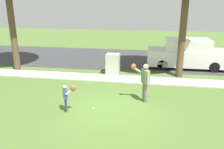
{
  "coord_description": "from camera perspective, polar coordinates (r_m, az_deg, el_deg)",
  "views": [
    {
      "loc": [
        1.48,
        -8.32,
        4.08
      ],
      "look_at": [
        -0.15,
        1.28,
        1.0
      ],
      "focal_mm": 36.3,
      "sensor_mm": 36.0,
      "label": 1
    }
  ],
  "objects": [
    {
      "name": "sidewalk_strip",
      "position": [
        12.67,
        2.41,
        -1.09
      ],
      "size": [
        36.0,
        1.2,
        0.06
      ],
      "primitive_type": "cube",
      "color": "beige",
      "rests_on": "ground"
    },
    {
      "name": "ground_plane",
      "position": [
        12.59,
        2.35,
        -1.37
      ],
      "size": [
        48.0,
        48.0,
        0.0
      ],
      "primitive_type": "plane",
      "color": "#4C6B2D"
    },
    {
      "name": "road_surface",
      "position": [
        17.46,
        4.51,
        4.03
      ],
      "size": [
        36.0,
        6.8,
        0.02
      ],
      "primitive_type": "cube",
      "color": "#38383A",
      "rests_on": "ground"
    },
    {
      "name": "person_adult",
      "position": [
        9.64,
        8.11,
        -1.06
      ],
      "size": [
        0.83,
        0.54,
        1.68
      ],
      "rotation": [
        0.0,
        0.0,
        -2.68
      ],
      "color": "#6B6656",
      "rests_on": "ground"
    },
    {
      "name": "person_child",
      "position": [
        8.9,
        -11.26,
        -4.93
      ],
      "size": [
        0.59,
        0.36,
        1.14
      ],
      "rotation": [
        0.0,
        0.0,
        0.46
      ],
      "color": "navy",
      "rests_on": "ground"
    },
    {
      "name": "parked_van_white",
      "position": [
        15.57,
        18.29,
        4.89
      ],
      "size": [
        5.0,
        1.95,
        1.88
      ],
      "rotation": [
        0.0,
        0.0,
        3.14
      ],
      "color": "silver",
      "rests_on": "road_surface"
    },
    {
      "name": "utility_cabinet",
      "position": [
        13.47,
        0.21,
        2.66
      ],
      "size": [
        0.78,
        0.69,
        1.23
      ],
      "primitive_type": "cube",
      "color": "#9EB293",
      "rests_on": "ground"
    },
    {
      "name": "baseball",
      "position": [
        9.21,
        -4.73,
        -8.55
      ],
      "size": [
        0.07,
        0.07,
        0.07
      ],
      "primitive_type": "sphere",
      "color": "white",
      "rests_on": "ground"
    }
  ]
}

